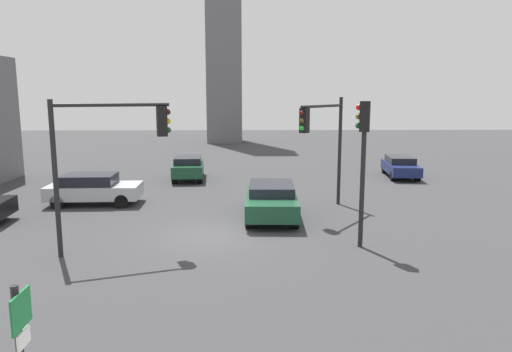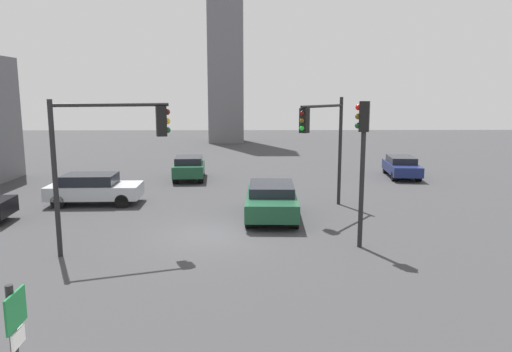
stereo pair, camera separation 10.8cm
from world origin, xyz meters
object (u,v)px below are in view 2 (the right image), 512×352
(traffic_light_2, at_px, (110,142))
(car_0, at_px, (271,200))
(traffic_light_0, at_px, (323,132))
(car_4, at_px, (189,167))
(car_1, at_px, (94,188))
(traffic_light_1, at_px, (363,147))
(car_2, at_px, (401,166))

(traffic_light_2, xyz_separation_m, car_0, (5.44, 4.29, -2.87))
(traffic_light_0, xyz_separation_m, car_4, (-6.92, 8.17, -2.77))
(traffic_light_0, relative_size, car_1, 1.17)
(traffic_light_2, bearing_deg, car_1, 93.89)
(traffic_light_1, bearing_deg, car_1, -12.13)
(traffic_light_2, height_order, car_2, traffic_light_2)
(car_0, bearing_deg, car_1, -105.59)
(traffic_light_1, relative_size, car_0, 1.05)
(car_1, distance_m, car_2, 18.46)
(car_2, bearing_deg, traffic_light_1, -17.06)
(traffic_light_0, relative_size, car_2, 1.16)
(traffic_light_0, xyz_separation_m, traffic_light_1, (0.53, -5.07, -0.08))
(car_1, distance_m, car_4, 7.56)
(car_2, relative_size, car_4, 1.07)
(car_1, relative_size, car_2, 1.00)
(car_0, bearing_deg, car_4, -151.41)
(traffic_light_2, relative_size, car_0, 1.06)
(traffic_light_1, bearing_deg, traffic_light_2, 20.57)
(car_1, bearing_deg, traffic_light_2, -68.97)
(traffic_light_0, distance_m, traffic_light_2, 9.40)
(traffic_light_0, bearing_deg, traffic_light_2, -19.21)
(traffic_light_2, bearing_deg, traffic_light_1, -16.88)
(traffic_light_0, height_order, car_0, traffic_light_0)
(traffic_light_1, relative_size, traffic_light_2, 0.99)
(traffic_light_2, height_order, car_1, traffic_light_2)
(traffic_light_1, xyz_separation_m, car_0, (-2.83, 4.02, -2.69))
(car_1, height_order, car_4, car_1)
(traffic_light_0, xyz_separation_m, car_1, (-10.62, 1.59, -2.78))
(traffic_light_0, distance_m, car_4, 11.06)
(traffic_light_0, height_order, car_4, traffic_light_0)
(car_4, bearing_deg, car_0, -157.37)
(traffic_light_2, bearing_deg, car_4, 67.77)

